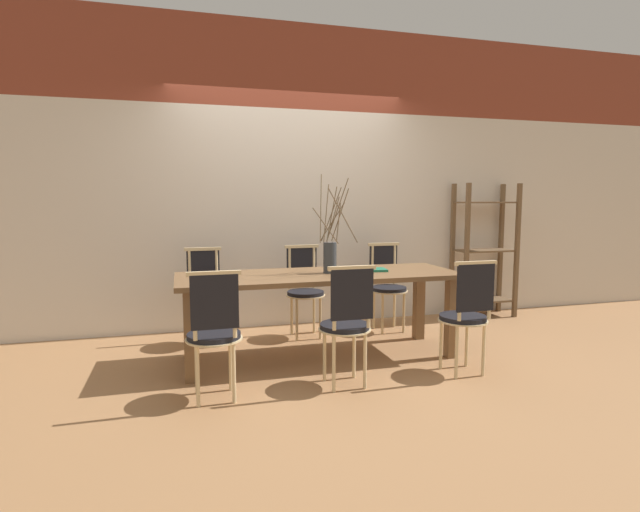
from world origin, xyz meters
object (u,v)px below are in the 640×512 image
object	(u,v)px
chair_near_center	(466,312)
book_stack	(372,270)
dining_table	(320,285)
vase_centerpiece	(330,254)
shelving_rack	(484,251)
chair_far_center	(387,283)

from	to	relation	value
chair_near_center	book_stack	bearing A→B (deg)	124.18
dining_table	vase_centerpiece	world-z (taller)	vase_centerpiece
book_stack	dining_table	bearing A→B (deg)	-178.10
shelving_rack	chair_near_center	bearing A→B (deg)	-127.17
dining_table	vase_centerpiece	bearing A→B (deg)	1.07
dining_table	vase_centerpiece	size ratio (longest dim) A/B	2.84
dining_table	shelving_rack	distance (m)	2.48
chair_far_center	shelving_rack	xyz separation A→B (m)	(1.34, 0.27, 0.27)
dining_table	chair_near_center	distance (m)	1.22
chair_far_center	shelving_rack	distance (m)	1.39
chair_near_center	vase_centerpiece	xyz separation A→B (m)	(-0.89, 0.72, 0.41)
vase_centerpiece	shelving_rack	world-z (taller)	vase_centerpiece
chair_near_center	chair_far_center	bearing A→B (deg)	91.84
dining_table	book_stack	world-z (taller)	book_stack
book_stack	shelving_rack	bearing A→B (deg)	28.49
dining_table	chair_far_center	size ratio (longest dim) A/B	2.63
shelving_rack	book_stack	bearing A→B (deg)	-151.51
chair_near_center	vase_centerpiece	distance (m)	1.21
vase_centerpiece	chair_near_center	bearing A→B (deg)	-38.88
dining_table	shelving_rack	size ratio (longest dim) A/B	1.55
chair_far_center	book_stack	bearing A→B (deg)	57.19
vase_centerpiece	book_stack	xyz separation A→B (m)	(0.39, 0.01, -0.15)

